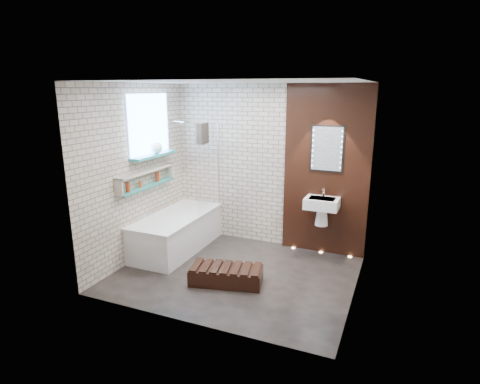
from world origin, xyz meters
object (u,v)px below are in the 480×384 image
at_px(bathtub, 177,232).
at_px(walnut_step, 226,276).
at_px(led_mirror, 327,149).
at_px(washbasin, 322,207).
at_px(bath_screen, 208,168).

xyz_separation_m(bathtub, walnut_step, (1.21, -0.75, -0.19)).
bearing_deg(led_mirror, washbasin, -90.00).
xyz_separation_m(bathtub, washbasin, (2.17, 0.62, 0.50)).
xyz_separation_m(washbasin, led_mirror, (0.00, 0.16, 0.86)).
xyz_separation_m(bathtub, led_mirror, (2.17, 0.78, 1.36)).
distance_m(bathtub, walnut_step, 1.44).
bearing_deg(walnut_step, led_mirror, 57.94).
height_order(bathtub, bath_screen, bath_screen).
bearing_deg(bath_screen, walnut_step, -54.14).
height_order(bathtub, washbasin, washbasin).
xyz_separation_m(bath_screen, led_mirror, (1.82, 0.34, 0.37)).
height_order(bath_screen, washbasin, bath_screen).
xyz_separation_m(washbasin, walnut_step, (-0.96, -1.37, -0.68)).
distance_m(bathtub, washbasin, 2.32).
bearing_deg(bathtub, walnut_step, -31.69).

